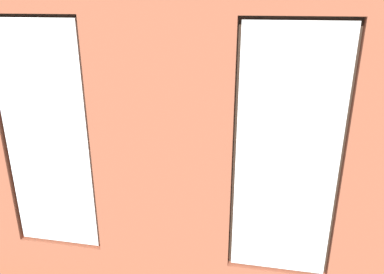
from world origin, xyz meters
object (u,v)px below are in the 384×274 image
couch_by_window (194,236)px  media_console (75,153)px  potted_plant_foreground_right (119,108)px  table_plant_small (185,153)px  papasan_chair (186,125)px  cup_ceramic (173,151)px  coffee_table (181,159)px  potted_plant_between_couches (316,215)px  couch_left (346,188)px  tv_flatscreen (71,121)px  remote_gray (157,156)px  remote_silver (202,154)px  potted_plant_by_left_couch (308,144)px  candle_jar (181,153)px  potted_plant_mid_room_small (257,156)px  potted_plant_corner_near_left (334,121)px

couch_by_window → media_console: couch_by_window is taller
potted_plant_foreground_right → media_console: bearing=78.6°
table_plant_small → papasan_chair: papasan_chair is taller
papasan_chair → cup_ceramic: bearing=92.8°
coffee_table → cup_ceramic: size_ratio=14.46×
coffee_table → potted_plant_between_couches: bearing=133.8°
couch_by_window → couch_left: size_ratio=0.83×
couch_by_window → potted_plant_between_couches: bearing=-177.9°
tv_flatscreen → table_plant_small: bearing=172.0°
remote_gray → papasan_chair: (-0.15, -1.66, 0.02)m
remote_silver → potted_plant_between_couches: (-1.60, 2.17, 0.32)m
couch_left → potted_plant_by_left_couch: bearing=-167.8°
couch_left → tv_flatscreen: (4.65, -0.69, 0.53)m
potted_plant_between_couches → potted_plant_foreground_right: 5.26m
tv_flatscreen → potted_plant_between_couches: bearing=151.0°
cup_ceramic → media_console: (1.90, -0.09, -0.23)m
cup_ceramic → potted_plant_between_couches: size_ratio=0.08×
potted_plant_foreground_right → potted_plant_by_left_couch: 4.02m
couch_by_window → potted_plant_between_couches: size_ratio=1.60×
candle_jar → media_console: (2.06, -0.19, -0.23)m
coffee_table → tv_flatscreen: (2.06, -0.19, 0.49)m
couch_by_window → cup_ceramic: (0.78, -2.18, 0.13)m
coffee_table → potted_plant_mid_room_small: (-1.28, -0.30, 0.02)m
potted_plant_by_left_couch → coffee_table: bearing=24.4°
candle_jar → potted_plant_corner_near_left: potted_plant_corner_near_left is taller
remote_gray → potted_plant_corner_near_left: size_ratio=0.13×
couch_by_window → table_plant_small: couch_by_window is taller
papasan_chair → remote_gray: bearing=84.8°
candle_jar → tv_flatscreen: (2.06, -0.19, 0.39)m
couch_by_window → papasan_chair: (0.85, -3.63, 0.11)m
remote_silver → potted_plant_foreground_right: size_ratio=0.15×
couch_left → cup_ceramic: (2.74, -0.59, 0.13)m
potted_plant_between_couches → potted_plant_foreground_right: bearing=-45.2°
couch_by_window → remote_silver: 2.24m
remote_gray → papasan_chair: 1.67m
remote_gray → potted_plant_corner_near_left: (-3.11, -1.85, 0.22)m
candle_jar → potted_plant_foreground_right: bearing=-43.9°
cup_ceramic → potted_plant_between_couches: bearing=134.7°
media_console → coffee_table: bearing=174.9°
cup_ceramic → tv_flatscreen: 1.95m
cup_ceramic → remote_silver: cup_ceramic is taller
candle_jar → media_console: size_ratio=0.08×
couch_left → potted_plant_foreground_right: potted_plant_foreground_right is taller
remote_gray → remote_silver: 0.77m
potted_plant_mid_room_small → potted_plant_by_left_couch: bearing=-142.8°
remote_gray → potted_plant_by_left_couch: bearing=151.6°
potted_plant_by_left_couch → remote_silver: bearing=25.0°
coffee_table → potted_plant_between_couches: size_ratio=1.16×
candle_jar → potted_plant_mid_room_small: bearing=-166.7°
candle_jar → table_plant_small: (-0.10, 0.12, 0.05)m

